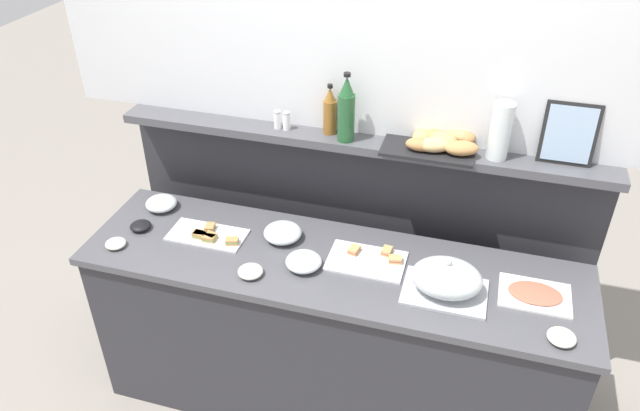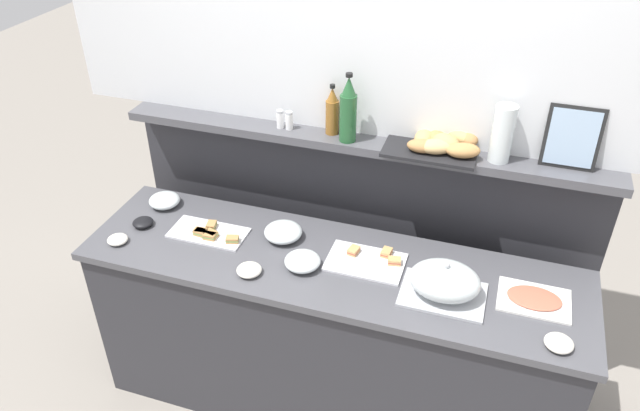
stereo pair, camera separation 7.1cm
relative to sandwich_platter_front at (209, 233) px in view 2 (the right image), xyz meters
The scene contains 21 objects.
ground_plane 1.24m from the sandwich_platter_front, 44.58° to the left, with size 12.00×12.00×0.00m, color gray.
buffet_counter 0.75m from the sandwich_platter_front, ahead, with size 2.22×0.60×0.91m.
back_ledge_unit 0.78m from the sandwich_platter_front, 37.89° to the left, with size 2.28×0.22×1.31m.
sandwich_platter_front is the anchor object (origin of this frame).
sandwich_platter_side 0.75m from the sandwich_platter_front, ahead, with size 0.33×0.22×0.04m.
cold_cuts_platter 1.44m from the sandwich_platter_front, ahead, with size 0.28×0.21×0.02m.
serving_cloche 1.09m from the sandwich_platter_front, ahead, with size 0.34×0.24×0.17m.
glass_bowl_large 0.49m from the sandwich_platter_front, ahead, with size 0.16×0.16×0.06m.
glass_bowl_medium 0.34m from the sandwich_platter_front, 14.18° to the left, with size 0.17×0.17×0.07m.
glass_bowl_small 0.36m from the sandwich_platter_front, 154.44° to the left, with size 0.15×0.15×0.06m.
condiment_bowl_red 0.33m from the sandwich_platter_front, behind, with size 0.10×0.10×0.03m, color black.
condiment_bowl_cream 0.41m from the sandwich_platter_front, 153.83° to the right, with size 0.09×0.09×0.03m, color silver.
condiment_bowl_teal 0.35m from the sandwich_platter_front, 34.27° to the right, with size 0.11×0.11×0.04m, color silver.
condiment_bowl_dark 1.55m from the sandwich_platter_front, ahead, with size 0.11×0.11×0.04m, color silver.
vinegar_bottle_amber 0.79m from the sandwich_platter_front, 41.30° to the left, with size 0.06×0.06×0.24m.
wine_bottle_green 0.85m from the sandwich_platter_front, 33.24° to the left, with size 0.08×0.08×0.32m.
salt_shaker 0.62m from the sandwich_platter_front, 60.43° to the left, with size 0.03×0.03×0.09m.
pepper_shaker 0.64m from the sandwich_platter_front, 55.70° to the left, with size 0.03×0.03×0.09m.
bread_basket 1.14m from the sandwich_platter_front, 22.40° to the left, with size 0.42×0.30×0.08m.
framed_picture 1.62m from the sandwich_platter_front, 15.95° to the left, with size 0.22×0.05×0.26m.
water_carafe 1.37m from the sandwich_platter_front, 17.66° to the left, with size 0.09×0.09×0.25m, color silver.
Camera 2 is at (0.60, -1.97, 2.58)m, focal length 34.17 mm.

